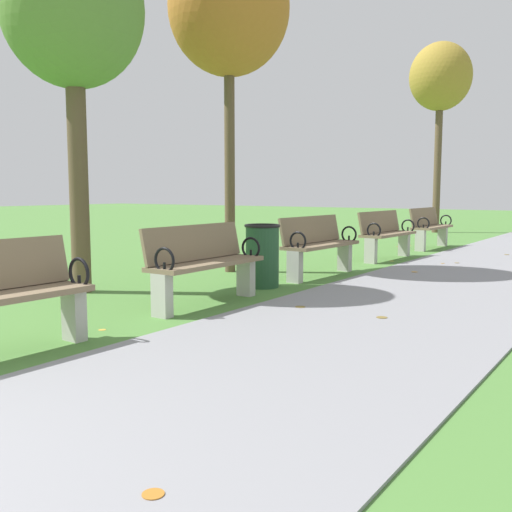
{
  "coord_description": "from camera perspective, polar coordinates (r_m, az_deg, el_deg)",
  "views": [
    {
      "loc": [
        3.65,
        -0.03,
        1.29
      ],
      "look_at": [
        -0.05,
        5.36,
        0.55
      ],
      "focal_mm": 41.01,
      "sensor_mm": 36.0,
      "label": 1
    }
  ],
  "objects": [
    {
      "name": "tree_3",
      "position": [
        19.05,
        17.55,
        16.14
      ],
      "size": [
        1.83,
        1.83,
        5.67
      ],
      "color": "brown",
      "rests_on": "ground"
    },
    {
      "name": "park_bench_3",
      "position": [
        6.56,
        -5.1,
        -0.61
      ],
      "size": [
        0.48,
        1.6,
        0.9
      ],
      "color": "#7A664C",
      "rests_on": "ground"
    },
    {
      "name": "tree_1",
      "position": [
        7.96,
        -17.42,
        21.63
      ],
      "size": [
        1.72,
        1.72,
        4.42
      ],
      "color": "brown",
      "rests_on": "ground"
    },
    {
      "name": "park_bench_4",
      "position": [
        8.79,
        6.12,
        1.16
      ],
      "size": [
        0.52,
        1.61,
        0.9
      ],
      "color": "#7A664C",
      "rests_on": "ground"
    },
    {
      "name": "scattered_leaves",
      "position": [
        6.79,
        -2.17,
        -4.4
      ],
      "size": [
        4.43,
        14.99,
        0.02
      ],
      "color": "brown",
      "rests_on": "ground"
    },
    {
      "name": "trash_bin",
      "position": [
        7.77,
        0.62,
        0.05
      ],
      "size": [
        0.48,
        0.48,
        0.84
      ],
      "color": "#234C2D",
      "rests_on": "ground"
    },
    {
      "name": "park_bench_5",
      "position": [
        11.16,
        12.57,
        2.16
      ],
      "size": [
        0.53,
        1.62,
        0.9
      ],
      "color": "#7A664C",
      "rests_on": "ground"
    },
    {
      "name": "tree_2",
      "position": [
        9.62,
        -2.66,
        22.87
      ],
      "size": [
        1.85,
        1.85,
        5.06
      ],
      "color": "brown",
      "rests_on": "ground"
    },
    {
      "name": "park_bench_6",
      "position": [
        13.55,
        16.61,
        2.77
      ],
      "size": [
        0.49,
        1.61,
        0.9
      ],
      "color": "#7A664C",
      "rests_on": "ground"
    }
  ]
}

